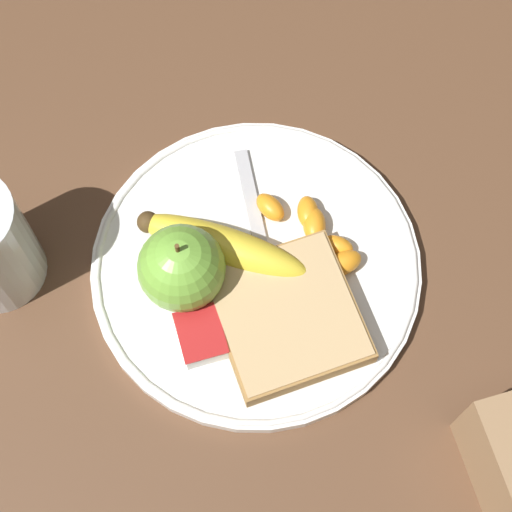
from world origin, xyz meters
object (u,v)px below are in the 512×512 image
plate (256,267)px  jam_packet (201,337)px  apple (182,269)px  bread_slice (287,316)px  fork (263,256)px  banana (221,246)px

plate → jam_packet: jam_packet is taller
apple → jam_packet: size_ratio=1.82×
apple → bread_slice: 0.10m
apple → fork: (0.01, -0.07, -0.03)m
bread_slice → jam_packet: size_ratio=2.79×
banana → fork: size_ratio=0.80×
plate → banana: banana is taller
banana → jam_packet: banana is taller
fork → jam_packet: (-0.06, 0.07, 0.01)m
plate → jam_packet: size_ratio=6.37×
apple → fork: 0.08m
plate → apple: size_ratio=3.50×
apple → banana: 0.05m
fork → jam_packet: 0.09m
apple → fork: size_ratio=0.46×
banana → jam_packet: bearing=152.8°
banana → apple: bearing=116.6°
apple → bread_slice: bearing=-126.4°
plate → banana: (0.02, 0.03, 0.02)m
banana → bread_slice: banana is taller
apple → fork: bearing=-84.7°
fork → plate: bearing=-49.0°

